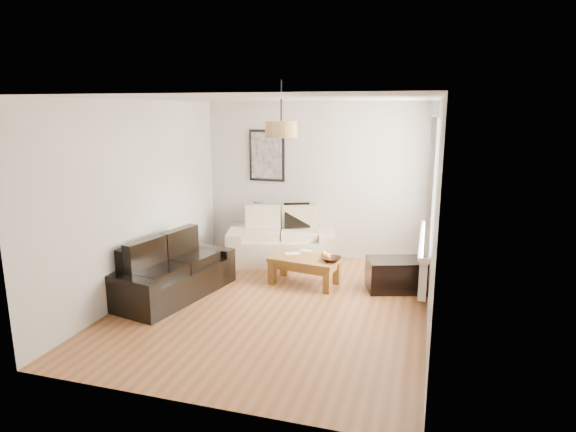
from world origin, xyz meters
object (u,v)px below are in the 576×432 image
(coffee_table, at_px, (305,271))
(ottoman, at_px, (395,275))
(loveseat_cream, at_px, (281,236))
(sofa_leather, at_px, (173,268))

(coffee_table, height_order, ottoman, ottoman)
(loveseat_cream, bearing_deg, coffee_table, -70.10)
(ottoman, bearing_deg, sofa_leather, -160.08)
(loveseat_cream, xyz_separation_m, coffee_table, (0.64, -0.93, -0.23))
(sofa_leather, xyz_separation_m, coffee_table, (1.61, 0.91, -0.18))
(loveseat_cream, relative_size, sofa_leather, 0.98)
(sofa_leather, bearing_deg, coffee_table, -48.54)
(coffee_table, relative_size, ottoman, 1.26)
(loveseat_cream, height_order, sofa_leather, loveseat_cream)
(sofa_leather, relative_size, ottoman, 2.26)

